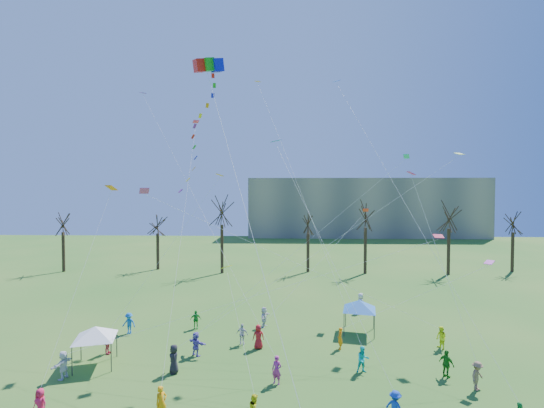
{
  "coord_description": "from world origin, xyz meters",
  "views": [
    {
      "loc": [
        1.16,
        -18.32,
        11.81
      ],
      "look_at": [
        0.35,
        5.0,
        11.0
      ],
      "focal_mm": 25.0,
      "sensor_mm": 36.0,
      "label": 1
    }
  ],
  "objects_px": {
    "canopy_tent_white": "(95,332)",
    "distant_building": "(364,207)",
    "big_box_kite": "(203,134)",
    "canopy_tent_blue": "(359,305)"
  },
  "relations": [
    {
      "from": "canopy_tent_blue",
      "to": "distant_building",
      "type": "bearing_deg",
      "value": 78.01
    },
    {
      "from": "big_box_kite",
      "to": "canopy_tent_blue",
      "type": "height_order",
      "value": "big_box_kite"
    },
    {
      "from": "distant_building",
      "to": "big_box_kite",
      "type": "xyz_separation_m",
      "value": [
        -26.21,
        -75.59,
        8.01
      ]
    },
    {
      "from": "canopy_tent_white",
      "to": "canopy_tent_blue",
      "type": "xyz_separation_m",
      "value": [
        18.97,
        6.65,
        0.03
      ]
    },
    {
      "from": "canopy_tent_white",
      "to": "distant_building",
      "type": "bearing_deg",
      "value": 66.03
    },
    {
      "from": "canopy_tent_white",
      "to": "canopy_tent_blue",
      "type": "relative_size",
      "value": 0.97
    },
    {
      "from": "distant_building",
      "to": "canopy_tent_blue",
      "type": "distance_m",
      "value": 70.69
    },
    {
      "from": "big_box_kite",
      "to": "distant_building",
      "type": "bearing_deg",
      "value": 70.88
    },
    {
      "from": "big_box_kite",
      "to": "canopy_tent_blue",
      "type": "distance_m",
      "value": 18.75
    },
    {
      "from": "distant_building",
      "to": "canopy_tent_white",
      "type": "bearing_deg",
      "value": -113.97
    }
  ]
}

